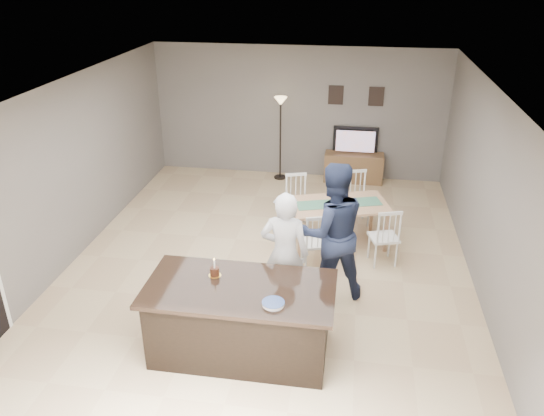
% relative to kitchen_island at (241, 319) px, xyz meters
% --- Properties ---
extents(floor, '(8.00, 8.00, 0.00)m').
position_rel_kitchen_island_xyz_m(floor, '(0.00, 1.80, -0.45)').
color(floor, tan).
rests_on(floor, ground).
extents(room_shell, '(8.00, 8.00, 8.00)m').
position_rel_kitchen_island_xyz_m(room_shell, '(0.00, 1.80, 1.22)').
color(room_shell, slate).
rests_on(room_shell, floor).
extents(kitchen_island, '(2.15, 1.10, 0.90)m').
position_rel_kitchen_island_xyz_m(kitchen_island, '(0.00, 0.00, 0.00)').
color(kitchen_island, black).
rests_on(kitchen_island, floor).
extents(tv_console, '(1.20, 0.40, 0.60)m').
position_rel_kitchen_island_xyz_m(tv_console, '(1.20, 5.57, -0.15)').
color(tv_console, brown).
rests_on(tv_console, floor).
extents(television, '(0.91, 0.12, 0.53)m').
position_rel_kitchen_island_xyz_m(television, '(1.20, 5.64, 0.41)').
color(television, black).
rests_on(television, tv_console).
extents(tv_screen_glow, '(0.78, 0.00, 0.78)m').
position_rel_kitchen_island_xyz_m(tv_screen_glow, '(1.20, 5.56, 0.42)').
color(tv_screen_glow, '#CE6016').
rests_on(tv_screen_glow, tv_console).
extents(picture_frames, '(1.10, 0.02, 0.38)m').
position_rel_kitchen_island_xyz_m(picture_frames, '(1.15, 5.78, 1.30)').
color(picture_frames, black).
rests_on(picture_frames, room_shell).
extents(woman, '(0.63, 0.42, 1.70)m').
position_rel_kitchen_island_xyz_m(woman, '(0.39, 0.88, 0.40)').
color(woman, silver).
rests_on(woman, floor).
extents(man, '(1.13, 1.00, 1.94)m').
position_rel_kitchen_island_xyz_m(man, '(0.95, 1.35, 0.52)').
color(man, '#1B233D').
rests_on(man, floor).
extents(birthday_cake, '(0.15, 0.15, 0.23)m').
position_rel_kitchen_island_xyz_m(birthday_cake, '(-0.34, 0.19, 0.50)').
color(birthday_cake, '#EABB45').
rests_on(birthday_cake, kitchen_island).
extents(plate_stack, '(0.24, 0.24, 0.04)m').
position_rel_kitchen_island_xyz_m(plate_stack, '(0.43, -0.28, 0.47)').
color(plate_stack, white).
rests_on(plate_stack, kitchen_island).
extents(dining_table, '(1.92, 2.10, 0.94)m').
position_rel_kitchen_island_xyz_m(dining_table, '(1.00, 2.80, 0.14)').
color(dining_table, tan).
rests_on(dining_table, floor).
extents(floor_lamp, '(0.26, 0.26, 1.73)m').
position_rel_kitchen_island_xyz_m(floor_lamp, '(-0.33, 5.50, 0.89)').
color(floor_lamp, black).
rests_on(floor_lamp, floor).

